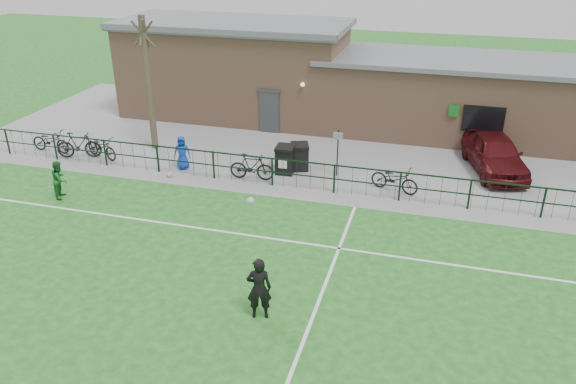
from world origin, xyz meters
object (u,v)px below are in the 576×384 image
(bicycle_c, at_px, (102,147))
(ball_ground, at_px, (170,175))
(bicycle_d, at_px, (252,167))
(sign_post, at_px, (338,153))
(wheelie_bin_right, at_px, (300,157))
(outfield_player, at_px, (60,179))
(bicycle_b, at_px, (79,145))
(bicycle_e, at_px, (395,179))
(bare_tree, at_px, (149,85))
(car_maroon, at_px, (495,153))
(spectator_child, at_px, (182,153))
(wheelie_bin_left, at_px, (285,160))
(bicycle_a, at_px, (51,141))

(bicycle_c, height_order, ball_ground, bicycle_c)
(bicycle_d, bearing_deg, sign_post, -72.59)
(ball_ground, bearing_deg, wheelie_bin_right, 24.63)
(sign_post, xyz_separation_m, outfield_player, (-9.73, -4.78, -0.29))
(bicycle_b, distance_m, bicycle_c, 1.00)
(bicycle_b, bearing_deg, bicycle_e, -106.86)
(bicycle_c, bearing_deg, bare_tree, -23.09)
(car_maroon, bearing_deg, wheelie_bin_right, 179.72)
(bicycle_d, bearing_deg, bicycle_c, 82.45)
(bicycle_b, distance_m, spectator_child, 4.97)
(bicycle_e, bearing_deg, wheelie_bin_right, 91.87)
(bicycle_e, bearing_deg, ball_ground, 114.31)
(car_maroon, bearing_deg, outfield_player, -170.79)
(wheelie_bin_left, relative_size, wheelie_bin_right, 1.04)
(car_maroon, xyz_separation_m, bicycle_c, (-16.69, -3.18, -0.29))
(car_maroon, xyz_separation_m, bicycle_d, (-9.50, -3.59, -0.24))
(car_maroon, bearing_deg, ball_ground, -176.19)
(bicycle_d, distance_m, spectator_child, 3.20)
(spectator_child, bearing_deg, bicycle_e, -17.28)
(bicycle_b, bearing_deg, ball_ground, -118.27)
(bare_tree, relative_size, sign_post, 3.00)
(bicycle_d, bearing_deg, spectator_child, 81.30)
(car_maroon, distance_m, outfield_player, 17.46)
(wheelie_bin_right, xyz_separation_m, outfield_player, (-8.07, -5.05, 0.19))
(outfield_player, height_order, ball_ground, outfield_player)
(bicycle_d, bearing_deg, outfield_player, 114.03)
(bare_tree, bearing_deg, bicycle_e, -8.63)
(wheelie_bin_right, xyz_separation_m, sign_post, (1.66, -0.27, 0.48))
(wheelie_bin_left, height_order, bicycle_b, bicycle_b)
(bicycle_c, bearing_deg, bicycle_a, 110.62)
(bicycle_d, height_order, outfield_player, outfield_player)
(sign_post, xyz_separation_m, bicycle_b, (-11.42, -1.15, -0.41))
(outfield_player, bearing_deg, bicycle_d, -79.23)
(bare_tree, bearing_deg, car_maroon, 5.42)
(bare_tree, xyz_separation_m, sign_post, (8.79, -0.87, -1.98))
(wheelie_bin_left, relative_size, bicycle_b, 0.55)
(sign_post, height_order, bicycle_d, sign_post)
(bicycle_b, distance_m, bicycle_d, 8.15)
(bare_tree, relative_size, bicycle_d, 3.28)
(sign_post, height_order, ball_ground, sign_post)
(wheelie_bin_left, bearing_deg, bicycle_a, 179.70)
(sign_post, relative_size, bicycle_a, 1.01)
(wheelie_bin_left, relative_size, ball_ground, 4.44)
(sign_post, relative_size, outfield_player, 1.36)
(bicycle_a, distance_m, spectator_child, 6.63)
(bare_tree, relative_size, ball_ground, 24.52)
(sign_post, relative_size, bicycle_c, 1.05)
(bicycle_b, bearing_deg, outfield_player, -173.26)
(bicycle_c, bearing_deg, car_maroon, -58.82)
(wheelie_bin_left, xyz_separation_m, ball_ground, (-4.47, -1.76, -0.44))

